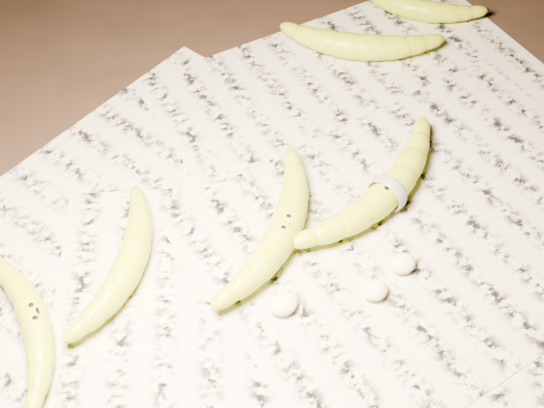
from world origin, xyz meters
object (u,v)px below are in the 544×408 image
banana_center (284,229)px  banana_upper_b (421,8)px  banana_upper_a (359,45)px  banana_left_b (129,263)px  banana_taped (388,191)px  banana_left_a (34,318)px

banana_center → banana_upper_b: banana_center is taller
banana_upper_a → banana_upper_b: bearing=50.2°
banana_left_b → banana_upper_a: banana_upper_a is taller
banana_taped → banana_center: bearing=155.6°
banana_left_a → banana_center: 0.30m
banana_left_b → banana_center: banana_center is taller
banana_upper_a → banana_upper_b: size_ratio=1.25×
banana_left_a → banana_left_b: (0.12, 0.02, 0.00)m
banana_left_a → banana_taped: (0.44, -0.04, 0.00)m
banana_taped → banana_left_b: bearing=150.1°
banana_left_b → banana_upper_b: banana_left_b is taller
banana_left_b → banana_center: size_ratio=0.86×
banana_upper_a → banana_left_a: bearing=-122.0°
banana_center → banana_upper_b: (0.41, 0.27, -0.00)m
banana_upper_b → banana_taped: bearing=-86.1°
banana_left_b → banana_center: (0.18, -0.05, 0.00)m
banana_left_b → banana_upper_a: bearing=-23.4°
banana_left_a → banana_upper_b: bearing=-66.7°
banana_left_a → banana_center: bearing=-91.7°
banana_left_b → banana_taped: size_ratio=0.77×
banana_center → banana_upper_b: size_ratio=1.33×
banana_left_a → banana_upper_a: 0.60m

